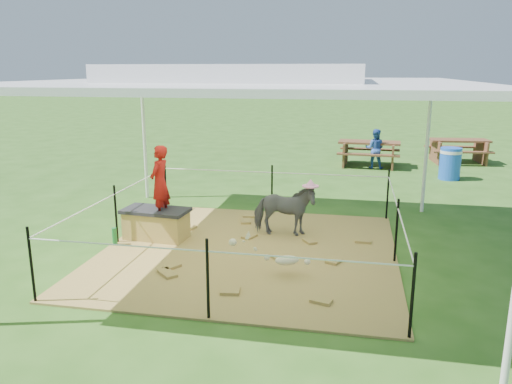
% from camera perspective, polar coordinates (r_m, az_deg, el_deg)
% --- Properties ---
extents(ground, '(90.00, 90.00, 0.00)m').
position_cam_1_polar(ground, '(8.02, -0.84, -6.92)').
color(ground, '#2D5919').
rests_on(ground, ground).
extents(hay_patch, '(4.60, 4.60, 0.03)m').
position_cam_1_polar(hay_patch, '(8.01, -0.84, -6.82)').
color(hay_patch, brown).
rests_on(hay_patch, ground).
extents(canopy_tent, '(6.30, 6.30, 2.90)m').
position_cam_1_polar(canopy_tent, '(7.50, -0.91, 12.70)').
color(canopy_tent, silver).
rests_on(canopy_tent, ground).
extents(rope_fence, '(4.54, 4.54, 1.00)m').
position_cam_1_polar(rope_fence, '(7.81, -0.85, -2.50)').
color(rope_fence, black).
rests_on(rope_fence, ground).
extents(straw_bale, '(1.08, 0.61, 0.46)m').
position_cam_1_polar(straw_bale, '(8.69, -11.32, -3.73)').
color(straw_bale, '#A98A3D').
rests_on(straw_bale, hay_patch).
extents(dark_cloth, '(1.15, 0.67, 0.06)m').
position_cam_1_polar(dark_cloth, '(8.61, -11.40, -2.09)').
color(dark_cloth, black).
rests_on(dark_cloth, straw_bale).
extents(woman, '(0.34, 0.48, 1.24)m').
position_cam_1_polar(woman, '(8.43, -10.96, 1.74)').
color(woman, '#A81410').
rests_on(woman, straw_bale).
extents(green_bottle, '(0.09, 0.09, 0.29)m').
position_cam_1_polar(green_bottle, '(8.55, -15.86, -4.89)').
color(green_bottle, '#19722D').
rests_on(green_bottle, hay_patch).
extents(pony, '(1.10, 0.55, 0.91)m').
position_cam_1_polar(pony, '(8.60, 3.23, -2.11)').
color(pony, '#525258').
rests_on(pony, hay_patch).
extents(pink_hat, '(0.28, 0.28, 0.13)m').
position_cam_1_polar(pink_hat, '(8.47, 3.28, 1.27)').
color(pink_hat, '#FF93CE').
rests_on(pink_hat, pony).
extents(foal, '(1.03, 0.79, 0.51)m').
position_cam_1_polar(foal, '(7.01, 3.55, -7.57)').
color(foal, beige).
rests_on(foal, hay_patch).
extents(trash_barrel, '(0.54, 0.54, 0.84)m').
position_cam_1_polar(trash_barrel, '(14.15, 21.29, 3.04)').
color(trash_barrel, blue).
rests_on(trash_barrel, ground).
extents(picnic_table_near, '(1.88, 1.42, 0.75)m').
position_cam_1_polar(picnic_table_near, '(15.43, 12.77, 4.30)').
color(picnic_table_near, '#56311D').
rests_on(picnic_table_near, ground).
extents(picnic_table_far, '(1.89, 1.45, 0.74)m').
position_cam_1_polar(picnic_table_far, '(16.81, 22.07, 4.36)').
color(picnic_table_far, brown).
rests_on(picnic_table_far, ground).
extents(distant_person, '(0.61, 0.50, 1.16)m').
position_cam_1_polar(distant_person, '(15.08, 13.43, 4.83)').
color(distant_person, '#2F58B3').
rests_on(distant_person, ground).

